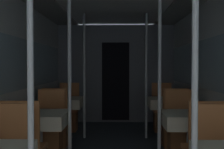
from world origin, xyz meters
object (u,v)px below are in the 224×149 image
Objects in this scene: support_pole_right_0 at (195,93)px; dining_table_right_2 at (168,104)px; chair_left_far_2 at (68,116)px; dining_table_right_1 at (190,122)px; chair_left_far_1 at (50,136)px; dining_table_left_2 at (63,104)px; support_pole_right_1 at (159,81)px; support_pole_left_1 at (70,81)px; support_pole_right_2 at (146,76)px; dining_table_left_1 at (39,121)px; chair_right_far_2 at (163,116)px; support_pole_left_0 at (31,93)px; chair_left_near_2 at (57,128)px; support_pole_left_2 at (84,76)px; chair_right_near_2 at (174,129)px; chair_right_far_1 at (180,136)px.

dining_table_right_2 is (0.39, 3.54, -0.51)m from support_pole_right_0.
chair_left_far_2 is 3.08m from dining_table_right_1.
chair_left_far_1 reaches higher than dining_table_left_2.
support_pole_right_1 is (0.00, 1.77, 0.00)m from support_pole_right_0.
support_pole_left_1 is 2.10m from support_pole_right_2.
dining_table_left_1 is 3.08m from chair_right_far_2.
chair_left_far_1 is 0.43× the size of support_pole_right_1.
dining_table_left_2 is at bearing 102.44° from support_pole_left_1.
support_pole_left_0 is at bearing 95.37° from chair_left_far_2.
dining_table_right_1 is 0.32× the size of support_pole_right_1.
support_pole_left_1 is 1.48m from chair_left_near_2.
dining_table_left_2 is 0.65m from support_pole_left_2.
chair_left_far_1 is at bearing -142.86° from support_pole_right_2.
chair_right_near_2 is at bearing -90.00° from dining_table_right_2.
support_pole_left_2 is at bearing -37.14° from chair_right_far_1.
support_pole_right_0 is at bearing -102.44° from dining_table_right_1.
chair_right_far_1 is (1.91, 0.00, 0.00)m from chair_left_far_1.
dining_table_left_2 is at bearing 17.89° from chair_right_far_2.
chair_left_far_2 reaches higher than dining_table_left_2.
support_pole_left_1 reaches higher than chair_left_near_2.
dining_table_right_2 is at bearing 17.89° from chair_left_near_2.
support_pole_left_1 and support_pole_right_0 have the same top height.
dining_table_right_1 is (1.91, -0.62, 0.33)m from chair_left_far_1.
dining_table_left_1 is 2.26m from chair_right_near_2.
chair_left_near_2 is 1.00× the size of chair_right_far_2.
support_pole_left_2 is (0.39, -0.62, 0.84)m from chair_left_far_2.
dining_table_right_1 is 0.70m from chair_right_far_1.
chair_left_far_2 is 1.11m from support_pole_left_2.
chair_right_far_2 is (1.52, 4.16, -0.84)m from support_pole_left_0.
chair_right_far_2 is (1.91, 0.00, 0.00)m from chair_left_far_2.
support_pole_left_2 is 3.11× the size of dining_table_right_1.
chair_right_far_2 is (1.91, 1.77, 0.00)m from chair_left_far_1.
chair_right_far_2 is 0.43× the size of support_pole_right_2.
dining_table_right_1 is at bearing -49.31° from support_pole_left_2.
chair_left_far_1 is at bearing 122.52° from support_pole_right_0.
dining_table_right_2 is at bearing -148.92° from chair_left_far_1.
chair_right_near_2 is 1.00× the size of chair_right_far_2.
dining_table_right_2 is at bearing 0.00° from dining_table_left_2.
support_pole_left_1 is 3.11× the size of dining_table_right_1.
dining_table_left_1 is 2.61m from dining_table_right_2.
chair_right_far_2 is at bearing 90.00° from dining_table_right_2.
support_pole_right_2 is at bearing 157.92° from chair_left_far_2.
dining_table_left_1 is at bearing 102.44° from support_pole_left_0.
support_pole_right_0 is 3.07m from chair_right_near_2.
dining_table_left_1 is at bearing 17.89° from chair_right_far_1.
chair_left_far_1 is at bearing 90.00° from chair_left_far_2.
dining_table_left_1 is at bearing 180.00° from support_pole_left_1.
support_pole_left_1 is 2.39m from dining_table_right_2.
chair_left_far_1 is 1.00× the size of chair_right_near_2.
chair_right_far_1 is at bearing 22.08° from support_pole_left_1.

